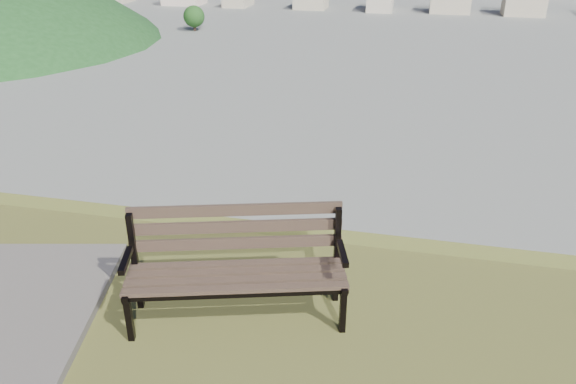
# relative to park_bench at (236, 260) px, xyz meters

# --- Properties ---
(park_bench) EXTENTS (1.95, 1.09, 0.97)m
(park_bench) POSITION_rel_park_bench_xyz_m (0.00, 0.00, 0.00)
(park_bench) COLOR #443527
(park_bench) RESTS_ON hilltop_mesa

